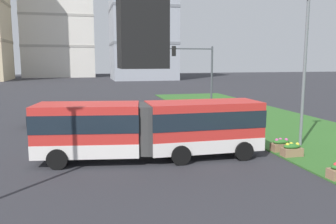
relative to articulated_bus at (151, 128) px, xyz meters
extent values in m
cube|color=red|center=(2.83, -0.21, 0.07)|extent=(6.00, 2.51, 2.55)
cube|color=silver|center=(2.83, -0.21, -0.85)|extent=(6.02, 2.53, 0.70)
cube|color=#19232D|center=(2.83, -0.21, 0.50)|extent=(6.04, 2.55, 0.90)
cube|color=red|center=(-3.23, 0.29, 0.07)|extent=(5.54, 3.31, 2.55)
cube|color=silver|center=(-3.23, 0.29, -0.85)|extent=(5.56, 3.33, 0.70)
cube|color=#19232D|center=(-3.23, 0.29, 0.50)|extent=(5.58, 3.35, 0.90)
cylinder|color=#383838|center=(-0.17, -0.21, 0.07)|extent=(2.40, 2.40, 2.45)
cylinder|color=black|center=(4.63, 1.05, -1.15)|extent=(1.00, 0.28, 1.00)
cylinder|color=black|center=(4.63, -1.45, -1.15)|extent=(1.00, 0.28, 1.00)
cylinder|color=black|center=(1.23, 1.04, -1.15)|extent=(1.00, 0.28, 1.00)
cylinder|color=black|center=(1.23, -1.46, -1.15)|extent=(1.00, 0.28, 1.00)
cylinder|color=black|center=(-4.31, 1.73, -1.15)|extent=(1.03, 0.44, 1.00)
cylinder|color=black|center=(-4.72, -0.73, -1.15)|extent=(1.03, 0.44, 1.00)
sphere|color=#F9EFC6|center=(5.85, 0.70, -0.85)|extent=(0.24, 0.24, 0.24)
sphere|color=#F9EFC6|center=(5.85, -1.10, -0.85)|extent=(0.24, 0.24, 0.24)
cube|color=black|center=(-5.63, 11.09, -1.07)|extent=(4.56, 2.22, 0.80)
cube|color=black|center=(-5.78, 11.08, -0.37)|extent=(2.53, 1.91, 0.60)
cylinder|color=black|center=(-4.23, 12.14, -1.33)|extent=(0.66, 0.28, 0.64)
cylinder|color=black|center=(-4.05, 10.34, -1.33)|extent=(0.66, 0.28, 0.64)
cylinder|color=black|center=(-7.21, 11.84, -1.33)|extent=(0.66, 0.28, 0.64)
cylinder|color=black|center=(-7.03, 10.05, -1.33)|extent=(0.66, 0.28, 0.64)
sphere|color=red|center=(7.12, -5.22, -0.93)|extent=(0.20, 0.20, 0.20)
cube|color=#937051|center=(7.40, -1.55, -1.35)|extent=(1.10, 0.56, 0.44)
ellipsoid|color=#2D6B28|center=(7.40, -1.55, -1.03)|extent=(0.99, 0.50, 0.28)
sphere|color=yellow|center=(7.12, -1.55, -0.93)|extent=(0.20, 0.20, 0.20)
sphere|color=yellow|center=(7.40, -1.47, -0.93)|extent=(0.20, 0.20, 0.20)
sphere|color=yellow|center=(7.68, -1.61, -0.93)|extent=(0.20, 0.20, 0.20)
cube|color=#937051|center=(7.40, -0.48, -1.35)|extent=(1.10, 0.56, 0.44)
ellipsoid|color=#2D6B28|center=(7.40, -0.48, -1.03)|extent=(0.99, 0.50, 0.28)
sphere|color=#D14C99|center=(7.12, -0.48, -0.93)|extent=(0.20, 0.20, 0.20)
sphere|color=#D14C99|center=(7.40, -0.40, -0.93)|extent=(0.20, 0.20, 0.20)
sphere|color=#D14C99|center=(7.68, -0.54, -0.93)|extent=(0.20, 0.20, 0.20)
cube|color=black|center=(-2.96, -15.35, 3.89)|extent=(0.28, 0.28, 0.80)
sphere|color=yellow|center=(-2.96, -15.35, 3.88)|extent=(0.16, 0.16, 0.16)
sphere|color=green|center=(-2.96, -15.35, 3.62)|extent=(0.16, 0.16, 0.16)
cylinder|color=#474C51|center=(7.00, 9.65, 1.50)|extent=(0.16, 0.16, 6.31)
cylinder|color=#474C51|center=(5.22, 9.65, 4.45)|extent=(3.57, 0.10, 0.10)
cube|color=black|center=(3.74, 9.65, 4.25)|extent=(0.28, 0.28, 0.80)
sphere|color=red|center=(3.74, 9.65, 4.50)|extent=(0.16, 0.16, 0.16)
sphere|color=yellow|center=(3.74, 9.65, 4.24)|extent=(0.16, 0.16, 0.16)
sphere|color=green|center=(3.74, 9.65, 3.98)|extent=(0.16, 0.16, 0.16)
cylinder|color=slate|center=(9.30, 0.47, 2.68)|extent=(0.18, 0.18, 8.67)
cube|color=#A4A099|center=(-10.55, 99.02, 7.64)|extent=(21.13, 19.78, 0.70)
cube|color=#A4A099|center=(-10.55, 99.02, 16.59)|extent=(21.13, 19.78, 0.70)
cube|color=#9EA3AD|center=(12.17, 75.26, 16.52)|extent=(16.55, 15.07, 36.36)
cube|color=gray|center=(12.17, 75.26, 7.79)|extent=(16.75, 15.27, 0.70)
cube|color=gray|center=(12.17, 75.26, 16.87)|extent=(16.75, 15.27, 0.70)
camera|label=1|loc=(-3.30, -17.45, 3.54)|focal=36.79mm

